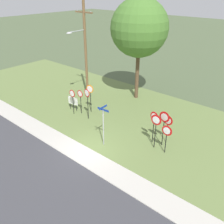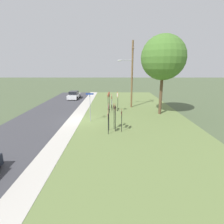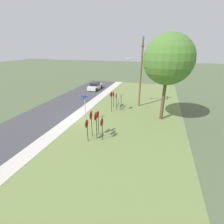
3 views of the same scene
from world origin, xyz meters
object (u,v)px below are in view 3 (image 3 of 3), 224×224
yield_sign_center (87,126)px  parked_hatchback_near (95,86)px  stop_sign_far_center (116,98)px  notice_board (118,101)px  stop_sign_near_right (121,97)px  utility_pole (140,71)px  yield_sign_far_right (98,118)px  street_name_post (85,106)px  yield_sign_near_right (96,119)px  stop_sign_near_left (113,96)px  yield_sign_far_left (102,124)px  yield_sign_near_left (91,118)px  stop_sign_far_left (111,97)px  oak_tree_left (168,60)px

yield_sign_center → parked_hatchback_near: 19.30m
stop_sign_far_center → notice_board: size_ratio=1.77×
stop_sign_near_right → utility_pole: size_ratio=0.28×
yield_sign_far_right → street_name_post: 3.53m
stop_sign_far_center → yield_sign_near_right: yield_sign_near_right is taller
stop_sign_near_left → yield_sign_near_right: (8.47, 0.86, 0.39)m
utility_pole → parked_hatchback_near: bearing=-126.7°
yield_sign_far_left → yield_sign_center: 1.34m
yield_sign_far_right → street_name_post: (-2.47, -2.52, -0.03)m
yield_sign_center → street_name_post: size_ratio=0.70×
yield_sign_far_right → street_name_post: bearing=-130.0°
yield_sign_near_left → yield_sign_near_right: yield_sign_near_right is taller
stop_sign_near_right → stop_sign_far_left: size_ratio=0.94×
yield_sign_near_left → yield_sign_center: size_ratio=1.22×
yield_sign_near_right → street_name_post: street_name_post is taller
yield_sign_near_left → parked_hatchback_near: size_ratio=0.62×
yield_sign_far_left → stop_sign_far_left: bearing=-167.6°
yield_sign_center → yield_sign_near_right: bearing=132.4°
yield_sign_far_left → stop_sign_far_center: bearing=-171.3°
oak_tree_left → yield_sign_far_right: bearing=-45.8°
street_name_post → notice_board: bearing=155.5°
stop_sign_near_right → street_name_post: street_name_post is taller
yield_sign_center → street_name_post: (-3.82, -2.00, 0.23)m
yield_sign_far_left → parked_hatchback_near: yield_sign_far_left is taller
yield_sign_center → parked_hatchback_near: yield_sign_center is taller
yield_sign_near_right → yield_sign_far_left: 0.70m
stop_sign_far_center → yield_sign_far_left: size_ratio=1.01×
stop_sign_near_right → oak_tree_left: size_ratio=0.27×
stop_sign_near_right → street_name_post: 5.36m
yield_sign_center → street_name_post: street_name_post is taller
yield_sign_center → stop_sign_near_left: bearing=179.8°
yield_sign_far_right → yield_sign_center: (1.35, -0.53, -0.26)m
yield_sign_far_right → stop_sign_far_left: bearing=-170.5°
stop_sign_near_left → notice_board: 1.16m
stop_sign_far_left → yield_sign_far_right: stop_sign_far_left is taller
stop_sign_near_right → parked_hatchback_near: stop_sign_near_right is taller
stop_sign_far_left → yield_sign_center: size_ratio=1.28×
yield_sign_far_right → street_name_post: size_ratio=0.82×
stop_sign_far_left → yield_sign_far_left: 6.96m
yield_sign_near_right → notice_board: (-9.10, -0.33, -1.20)m
yield_sign_near_right → notice_board: 9.19m
yield_sign_center → notice_board: 9.75m
yield_sign_center → oak_tree_left: size_ratio=0.23×
stop_sign_far_left → yield_sign_near_right: 6.86m
street_name_post → yield_sign_far_left: bearing=41.7°
notice_board → yield_sign_far_left: bearing=-0.5°
yield_sign_near_right → parked_hatchback_near: 19.00m
stop_sign_near_left → stop_sign_far_center: bearing=52.4°
stop_sign_far_left → utility_pole: (-3.32, 3.04, 2.98)m
yield_sign_far_left → stop_sign_near_left: bearing=-168.2°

